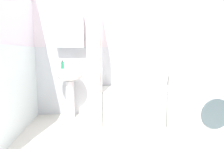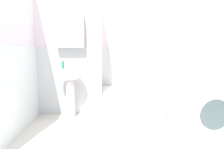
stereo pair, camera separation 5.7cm
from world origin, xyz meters
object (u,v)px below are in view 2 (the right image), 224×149
bathtub (145,104)px  sink (70,82)px  soap_dispenser (63,65)px  shampoo_bottle (170,81)px  body_wash_bottle (175,81)px  washer_dryer_stack (202,77)px  towel_folded (149,89)px  toothbrush_cup (78,66)px

bathtub → sink: bearing=173.0°
soap_dispenser → shampoo_bottle: size_ratio=0.78×
body_wash_bottle → washer_dryer_stack: 1.12m
bathtub → towel_folded: 0.37m
soap_dispenser → body_wash_bottle: size_ratio=0.85×
sink → soap_dispenser: soap_dispenser is taller
sink → soap_dispenser: (-0.12, 0.04, 0.28)m
soap_dispenser → body_wash_bottle: bearing=2.6°
sink → towel_folded: bearing=-16.6°
bathtub → body_wash_bottle: size_ratio=8.72×
shampoo_bottle → washer_dryer_stack: bearing=-91.7°
bathtub → towel_folded: bearing=-88.4°
body_wash_bottle → shampoo_bottle: size_ratio=0.92×
sink → body_wash_bottle: bearing=4.2°
toothbrush_cup → towel_folded: size_ratio=0.33×
soap_dispenser → washer_dryer_stack: bearing=-28.4°
soap_dispenser → bathtub: soap_dispenser is taller
soap_dispenser → toothbrush_cup: 0.26m
bathtub → towel_folded: towel_folded is taller
toothbrush_cup → towel_folded: bearing=-17.1°
soap_dispenser → washer_dryer_stack: washer_dryer_stack is taller
sink → towel_folded: sink is taller
toothbrush_cup → shampoo_bottle: size_ratio=0.51×
toothbrush_cup → bathtub: size_ratio=0.06×
towel_folded → bathtub: bearing=91.6°
soap_dispenser → body_wash_bottle: soap_dispenser is taller
bathtub → washer_dryer_stack: size_ratio=0.87×
body_wash_bottle → washer_dryer_stack: (-0.13, -1.09, 0.22)m
sink → washer_dryer_stack: 1.99m
body_wash_bottle → bathtub: bearing=-154.8°
washer_dryer_stack → bathtub: bearing=121.2°
sink → toothbrush_cup: bearing=-12.6°
body_wash_bottle → shampoo_bottle: 0.10m
soap_dispenser → body_wash_bottle: (1.98, 0.09, -0.31)m
soap_dispenser → shampoo_bottle: 1.91m
shampoo_bottle → body_wash_bottle: bearing=8.8°
toothbrush_cup → towel_folded: toothbrush_cup is taller
sink → towel_folded: (1.25, -0.37, -0.06)m
body_wash_bottle → towel_folded: 0.79m
towel_folded → body_wash_bottle: bearing=39.9°
sink → shampoo_bottle: (1.76, 0.12, -0.02)m
body_wash_bottle → shampoo_bottle: bearing=-171.2°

